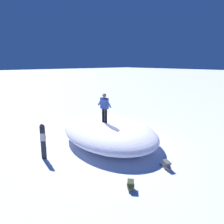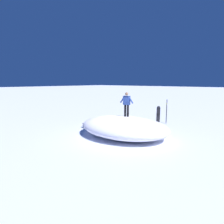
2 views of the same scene
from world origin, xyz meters
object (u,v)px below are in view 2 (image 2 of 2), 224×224
(snowboarder_standing, at_px, (127,103))
(trail_marker_pole, at_px, (167,111))
(backpack_near, at_px, (85,126))
(snowboard_primary_upright, at_px, (158,117))
(backpack_far, at_px, (105,122))

(snowboarder_standing, bearing_deg, trail_marker_pole, 176.89)
(backpack_near, bearing_deg, snowboarder_standing, 97.71)
(trail_marker_pole, bearing_deg, backpack_near, -34.64)
(snowboarder_standing, height_order, backpack_near, snowboarder_standing)
(snowboarder_standing, height_order, snowboard_primary_upright, snowboarder_standing)
(trail_marker_pole, bearing_deg, backpack_far, -46.52)
(trail_marker_pole, bearing_deg, snowboarder_standing, -3.11)
(backpack_near, height_order, backpack_far, backpack_near)
(snowboarder_standing, distance_m, backpack_far, 4.28)
(backpack_near, relative_size, trail_marker_pole, 0.33)
(snowboard_primary_upright, bearing_deg, backpack_far, -69.24)
(backpack_far, bearing_deg, snowboarder_standing, 65.69)
(snowboarder_standing, bearing_deg, snowboard_primary_upright, 169.04)
(backpack_far, bearing_deg, snowboard_primary_upright, 110.76)
(snowboarder_standing, relative_size, backpack_near, 2.34)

